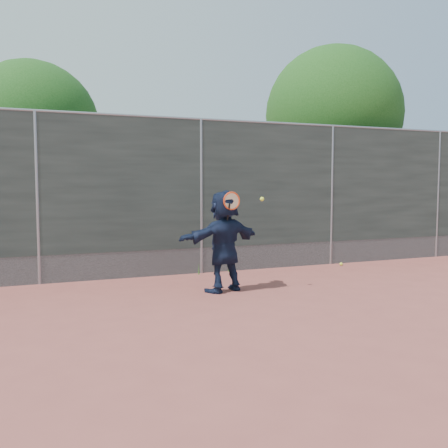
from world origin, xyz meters
name	(u,v)px	position (x,y,z in m)	size (l,w,h in m)	color
ground	(288,316)	(0.00, 0.00, 0.00)	(80.00, 80.00, 0.00)	#9E4C42
player	(224,241)	(-0.21, 1.77, 0.83)	(1.53, 0.49, 1.65)	#131D36
ball_ground	(341,264)	(3.08, 3.21, 0.03)	(0.07, 0.07, 0.07)	#EBFB37
fence	(201,193)	(0.00, 3.50, 1.58)	(20.00, 0.06, 3.03)	#38423D
swing_action	(235,202)	(-0.11, 1.57, 1.47)	(0.71, 0.13, 0.51)	#E94015
tree_right	(338,119)	(4.68, 5.75, 3.49)	(3.78, 3.60, 5.39)	#382314
tree_left	(39,132)	(-2.85, 6.55, 2.94)	(3.15, 3.00, 4.53)	#382314
weed_clump	(217,266)	(0.29, 3.38, 0.13)	(0.68, 0.07, 0.30)	#387226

